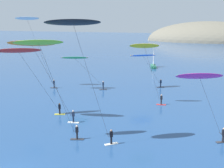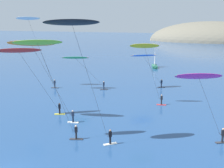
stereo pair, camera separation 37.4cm
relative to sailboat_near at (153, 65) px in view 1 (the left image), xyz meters
name	(u,v)px [view 1 (the left image)]	position (x,y,z in m)	size (l,w,h in m)	color
headland_island	(206,41)	(8.08, 123.42, -0.64)	(82.19, 53.34, 26.18)	#6B6656
sailboat_near	(153,65)	(0.00, 0.00, 0.00)	(2.76, 5.92, 5.70)	#23664C
kitesurfer_yellow	(146,52)	(6.97, -36.58, 7.84)	(5.83, 2.68, 9.84)	red
kitesurfer_orange	(34,48)	(-4.38, -49.11, 9.15)	(8.97, 3.26, 10.84)	silver
kitesurfer_blue	(144,58)	(3.91, -25.75, 5.49)	(6.58, 4.92, 6.90)	#2D2D33
kitesurfer_magenta	(202,82)	(15.98, -48.44, 6.25)	(6.15, 3.29, 7.96)	#2D2D33
kitesurfer_black	(76,32)	(4.40, -54.16, 11.42)	(6.52, 4.83, 13.34)	silver
kitesurfer_red	(22,56)	(-6.98, -48.27, 7.91)	(7.72, 5.56, 9.70)	yellow
kitesurfer_green	(77,60)	(-7.76, -31.49, 5.17)	(8.47, 4.15, 6.62)	#2D2D33
kitesurfer_white	(30,25)	(-16.73, -33.35, 11.79)	(7.44, 3.42, 13.98)	#2D2D33
kitesurfer_lime	(42,52)	(0.44, -54.21, 9.34)	(6.34, 4.22, 11.32)	#2D2D33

